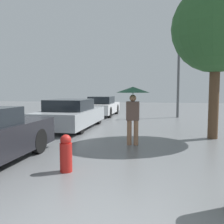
{
  "coord_description": "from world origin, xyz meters",
  "views": [
    {
      "loc": [
        0.55,
        -2.33,
        1.66
      ],
      "look_at": [
        -0.88,
        5.05,
        0.99
      ],
      "focal_mm": 40.0,
      "sensor_mm": 36.0,
      "label": 1
    }
  ],
  "objects_px": {
    "street_lamp": "(179,71)",
    "fire_hydrant": "(66,153)",
    "tree": "(216,29)",
    "parked_car_middle": "(71,115)",
    "pedestrian": "(133,99)",
    "parked_car_farthest": "(102,106)"
  },
  "relations": [
    {
      "from": "pedestrian",
      "to": "street_lamp",
      "type": "relative_size",
      "value": 0.38
    },
    {
      "from": "street_lamp",
      "to": "pedestrian",
      "type": "bearing_deg",
      "value": -102.92
    },
    {
      "from": "tree",
      "to": "parked_car_farthest",
      "type": "bearing_deg",
      "value": 129.09
    },
    {
      "from": "street_lamp",
      "to": "fire_hydrant",
      "type": "xyz_separation_m",
      "value": [
        -2.88,
        -10.67,
        -2.38
      ]
    },
    {
      "from": "street_lamp",
      "to": "fire_hydrant",
      "type": "distance_m",
      "value": 11.3
    },
    {
      "from": "street_lamp",
      "to": "parked_car_middle",
      "type": "bearing_deg",
      "value": -133.08
    },
    {
      "from": "tree",
      "to": "parked_car_middle",
      "type": "bearing_deg",
      "value": 166.78
    },
    {
      "from": "parked_car_middle",
      "to": "tree",
      "type": "height_order",
      "value": "tree"
    },
    {
      "from": "tree",
      "to": "street_lamp",
      "type": "height_order",
      "value": "tree"
    },
    {
      "from": "pedestrian",
      "to": "street_lamp",
      "type": "distance_m",
      "value": 8.29
    },
    {
      "from": "parked_car_farthest",
      "to": "pedestrian",
      "type": "bearing_deg",
      "value": -70.75
    },
    {
      "from": "pedestrian",
      "to": "tree",
      "type": "distance_m",
      "value": 3.75
    },
    {
      "from": "parked_car_middle",
      "to": "parked_car_farthest",
      "type": "height_order",
      "value": "parked_car_middle"
    },
    {
      "from": "pedestrian",
      "to": "fire_hydrant",
      "type": "distance_m",
      "value": 3.07
    },
    {
      "from": "tree",
      "to": "street_lamp",
      "type": "relative_size",
      "value": 1.11
    },
    {
      "from": "pedestrian",
      "to": "street_lamp",
      "type": "xyz_separation_m",
      "value": [
        1.83,
        7.97,
        1.37
      ]
    },
    {
      "from": "pedestrian",
      "to": "tree",
      "type": "height_order",
      "value": "tree"
    },
    {
      "from": "pedestrian",
      "to": "parked_car_middle",
      "type": "bearing_deg",
      "value": 136.5
    },
    {
      "from": "tree",
      "to": "fire_hydrant",
      "type": "distance_m",
      "value": 6.46
    },
    {
      "from": "street_lamp",
      "to": "tree",
      "type": "bearing_deg",
      "value": -83.42
    },
    {
      "from": "pedestrian",
      "to": "street_lamp",
      "type": "bearing_deg",
      "value": 77.08
    },
    {
      "from": "street_lamp",
      "to": "fire_hydrant",
      "type": "height_order",
      "value": "street_lamp"
    }
  ]
}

